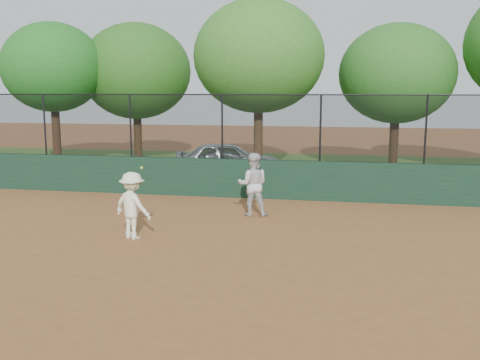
% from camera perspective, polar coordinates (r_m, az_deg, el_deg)
% --- Properties ---
extents(ground, '(80.00, 80.00, 0.00)m').
position_cam_1_polar(ground, '(11.08, -6.31, -7.86)').
color(ground, brown).
rests_on(ground, ground).
extents(back_wall, '(26.00, 0.20, 1.20)m').
position_cam_1_polar(back_wall, '(16.62, -0.20, 0.17)').
color(back_wall, '#193724').
rests_on(back_wall, ground).
extents(grass_strip, '(36.00, 12.00, 0.01)m').
position_cam_1_polar(grass_strip, '(22.56, 2.76, 1.10)').
color(grass_strip, '#2F4F18').
rests_on(grass_strip, ground).
extents(parked_car, '(4.26, 2.41, 1.37)m').
position_cam_1_polar(parked_car, '(20.65, -1.33, 2.24)').
color(parked_car, '#B4B9BF').
rests_on(parked_car, ground).
extents(player_second, '(0.90, 0.74, 1.68)m').
position_cam_1_polar(player_second, '(14.18, 1.37, -0.46)').
color(player_second, silver).
rests_on(player_second, ground).
extents(player_main, '(1.12, 0.89, 1.69)m').
position_cam_1_polar(player_main, '(12.20, -11.39, -2.69)').
color(player_main, white).
rests_on(player_main, ground).
extents(fence_assembly, '(26.00, 0.06, 2.00)m').
position_cam_1_polar(fence_assembly, '(16.44, -0.30, 5.81)').
color(fence_assembly, black).
rests_on(fence_assembly, back_wall).
extents(tree_0, '(4.35, 3.95, 6.15)m').
position_cam_1_polar(tree_0, '(24.35, -19.36, 11.24)').
color(tree_0, '#442A18').
rests_on(tree_0, ground).
extents(tree_1, '(4.92, 4.47, 6.28)m').
position_cam_1_polar(tree_1, '(24.76, -11.05, 11.30)').
color(tree_1, '#402A16').
rests_on(tree_1, ground).
extents(tree_2, '(5.05, 4.59, 6.79)m').
position_cam_1_polar(tree_2, '(21.08, 2.01, 13.04)').
color(tree_2, '#4A321A').
rests_on(tree_2, ground).
extents(tree_3, '(4.47, 4.06, 5.88)m').
position_cam_1_polar(tree_3, '(22.00, 16.40, 10.80)').
color(tree_3, '#392413').
rests_on(tree_3, ground).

